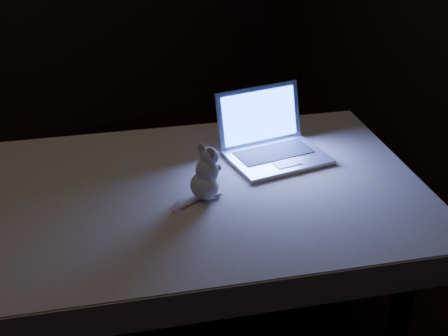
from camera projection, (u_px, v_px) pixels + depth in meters
table at (193, 286)px, 2.48m from camera, size 1.77×1.40×0.83m
tablecloth at (211, 205)px, 2.30m from camera, size 1.83×1.39×0.11m
laptop at (279, 131)px, 2.43m from camera, size 0.38×0.34×0.24m
plush_mouse at (204, 173)px, 2.19m from camera, size 0.18×0.18×0.19m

